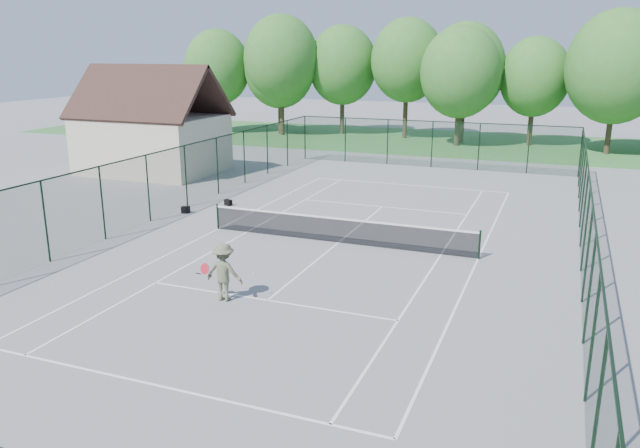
{
  "coord_description": "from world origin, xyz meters",
  "views": [
    {
      "loc": [
        8.02,
        -22.41,
        7.42
      ],
      "look_at": [
        0.0,
        -2.0,
        1.3
      ],
      "focal_mm": 35.0,
      "sensor_mm": 36.0,
      "label": 1
    }
  ],
  "objects": [
    {
      "name": "tennis_net",
      "position": [
        0.0,
        0.0,
        0.58
      ],
      "size": [
        11.08,
        0.08,
        1.1
      ],
      "color": "black",
      "rests_on": "ground"
    },
    {
      "name": "tennis_player",
      "position": [
        -1.25,
        -6.84,
        0.91
      ],
      "size": [
        1.7,
        0.8,
        1.81
      ],
      "color": "#5F6648",
      "rests_on": "ground"
    },
    {
      "name": "utility_building",
      "position": [
        -16.0,
        10.0,
        3.12
      ],
      "size": [
        8.6,
        6.27,
        6.63
      ],
      "color": "beige",
      "rests_on": "ground"
    },
    {
      "name": "tree_line_far",
      "position": [
        0.0,
        30.0,
        5.99
      ],
      "size": [
        39.4,
        6.4,
        9.7
      ],
      "color": "#433322",
      "rests_on": "ground"
    },
    {
      "name": "grass_far",
      "position": [
        0.0,
        30.0,
        0.01
      ],
      "size": [
        80.0,
        16.0,
        0.01
      ],
      "primitive_type": "cube",
      "color": "#3C7F38",
      "rests_on": "ground"
    },
    {
      "name": "court_lines",
      "position": [
        0.0,
        0.0,
        0.0
      ],
      "size": [
        11.05,
        23.85,
        0.01
      ],
      "color": "white",
      "rests_on": "ground"
    },
    {
      "name": "fence_enclosure",
      "position": [
        0.0,
        0.0,
        1.56
      ],
      "size": [
        18.05,
        36.05,
        3.02
      ],
      "color": "#163620",
      "rests_on": "ground"
    },
    {
      "name": "sports_bag_a",
      "position": [
        -8.33,
        1.82,
        0.16
      ],
      "size": [
        0.45,
        0.36,
        0.32
      ],
      "primitive_type": "cube",
      "rotation": [
        0.0,
        0.0,
        0.35
      ],
      "color": "black",
      "rests_on": "ground"
    },
    {
      "name": "sports_bag_b",
      "position": [
        -7.2,
        3.87,
        0.15
      ],
      "size": [
        0.43,
        0.34,
        0.29
      ],
      "primitive_type": "cube",
      "rotation": [
        0.0,
        0.0,
        -0.34
      ],
      "color": "black",
      "rests_on": "ground"
    },
    {
      "name": "ground",
      "position": [
        0.0,
        0.0,
        0.0
      ],
      "size": [
        140.0,
        140.0,
        0.0
      ],
      "primitive_type": "plane",
      "color": "gray",
      "rests_on": "ground"
    }
  ]
}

